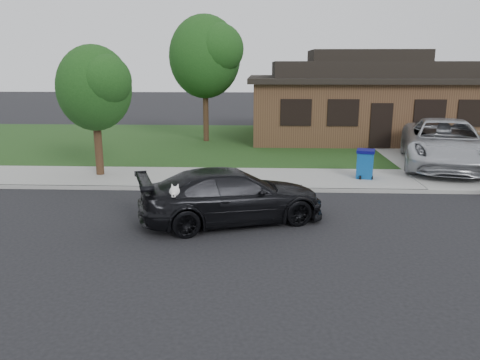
{
  "coord_description": "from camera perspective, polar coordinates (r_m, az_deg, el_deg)",
  "views": [
    {
      "loc": [
        -1.65,
        -11.22,
        4.01
      ],
      "look_at": [
        -2.17,
        0.56,
        1.1
      ],
      "focal_mm": 35.0,
      "sensor_mm": 36.0,
      "label": 1
    }
  ],
  "objects": [
    {
      "name": "minivan",
      "position": [
        19.96,
        23.66,
        4.15
      ],
      "size": [
        4.49,
        7.03,
        1.81
      ],
      "primitive_type": "imported",
      "rotation": [
        0.0,
        0.0,
        -0.25
      ],
      "color": "#B3B6BB",
      "rests_on": "driveway"
    },
    {
      "name": "house",
      "position": [
        26.88,
        14.87,
        9.41
      ],
      "size": [
        12.6,
        8.6,
        4.65
      ],
      "color": "#422B1C",
      "rests_on": "ground"
    },
    {
      "name": "driveway",
      "position": [
        22.9,
        22.05,
        2.94
      ],
      "size": [
        4.5,
        13.0,
        0.14
      ],
      "primitive_type": "cube",
      "color": "gray",
      "rests_on": "ground"
    },
    {
      "name": "sedan",
      "position": [
        12.16,
        -0.99,
        -1.92
      ],
      "size": [
        5.21,
        3.47,
        1.4
      ],
      "rotation": [
        0.0,
        0.0,
        1.91
      ],
      "color": "black",
      "rests_on": "ground"
    },
    {
      "name": "sidewalk",
      "position": [
        16.78,
        8.12,
        0.1
      ],
      "size": [
        60.0,
        3.0,
        0.12
      ],
      "primitive_type": "cube",
      "color": "gray",
      "rests_on": "ground"
    },
    {
      "name": "recycling_bin",
      "position": [
        17.03,
        15.01,
        1.94
      ],
      "size": [
        0.74,
        0.74,
        1.01
      ],
      "rotation": [
        0.0,
        0.0,
        -0.26
      ],
      "color": "#0C468B",
      "rests_on": "sidewalk"
    },
    {
      "name": "ground",
      "position": [
        12.03,
        10.34,
        -5.85
      ],
      "size": [
        120.0,
        120.0,
        0.0
      ],
      "primitive_type": "plane",
      "color": "black",
      "rests_on": "ground"
    },
    {
      "name": "lawn",
      "position": [
        24.6,
        6.38,
        4.55
      ],
      "size": [
        60.0,
        13.0,
        0.13
      ],
      "primitive_type": "cube",
      "color": "#193814",
      "rests_on": "ground"
    },
    {
      "name": "tree_2",
      "position": [
        17.32,
        -17.09,
        10.81
      ],
      "size": [
        2.73,
        2.6,
        4.59
      ],
      "color": "#332114",
      "rests_on": "ground"
    },
    {
      "name": "tree_0",
      "position": [
        24.25,
        -3.95,
        14.95
      ],
      "size": [
        3.78,
        3.6,
        6.34
      ],
      "color": "#332114",
      "rests_on": "ground"
    },
    {
      "name": "curb",
      "position": [
        15.33,
        8.64,
        -1.23
      ],
      "size": [
        60.0,
        0.12,
        0.12
      ],
      "primitive_type": "cube",
      "color": "gray",
      "rests_on": "ground"
    }
  ]
}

